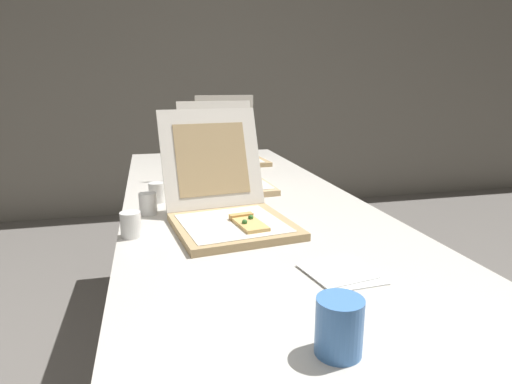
# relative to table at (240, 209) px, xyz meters

# --- Properties ---
(wall_back) EXTENTS (10.00, 0.10, 2.60)m
(wall_back) POSITION_rel_table_xyz_m (0.00, 2.48, 0.59)
(wall_back) COLOR gray
(wall_back) RESTS_ON ground
(table) EXTENTS (0.85, 2.27, 0.75)m
(table) POSITION_rel_table_xyz_m (0.00, 0.00, 0.00)
(table) COLOR beige
(table) RESTS_ON ground
(pizza_box_front) EXTENTS (0.39, 0.48, 0.34)m
(pizza_box_front) POSITION_rel_table_xyz_m (-0.10, -0.32, 0.10)
(pizza_box_front) COLOR tan
(pizza_box_front) RESTS_ON table
(pizza_box_middle) EXTENTS (0.35, 0.44, 0.34)m
(pizza_box_middle) POSITION_rel_table_xyz_m (-0.02, 0.18, 0.10)
(pizza_box_middle) COLOR tan
(pizza_box_middle) RESTS_ON table
(pizza_box_back) EXTENTS (0.36, 0.36, 0.35)m
(pizza_box_back) POSITION_rel_table_xyz_m (0.11, 0.74, 0.10)
(pizza_box_back) COLOR tan
(pizza_box_back) RESTS_ON table
(cup_white_near_center) EXTENTS (0.06, 0.06, 0.07)m
(cup_white_near_center) POSITION_rel_table_xyz_m (-0.34, -0.14, 0.08)
(cup_white_near_center) COLOR white
(cup_white_near_center) RESTS_ON table
(cup_white_far) EXTENTS (0.06, 0.06, 0.07)m
(cup_white_far) POSITION_rel_table_xyz_m (-0.18, 0.40, 0.08)
(cup_white_far) COLOR white
(cup_white_far) RESTS_ON table
(cup_white_near_left) EXTENTS (0.06, 0.06, 0.07)m
(cup_white_near_left) POSITION_rel_table_xyz_m (-0.39, -0.35, 0.08)
(cup_white_near_left) COLOR white
(cup_white_near_left) RESTS_ON table
(cup_white_mid) EXTENTS (0.06, 0.06, 0.07)m
(cup_white_mid) POSITION_rel_table_xyz_m (-0.31, 0.00, 0.08)
(cup_white_mid) COLOR white
(cup_white_mid) RESTS_ON table
(cup_printed_front) EXTENTS (0.08, 0.08, 0.09)m
(cup_printed_front) POSITION_rel_table_xyz_m (-0.05, -0.99, 0.10)
(cup_printed_front) COLOR #477FCC
(cup_printed_front) RESTS_ON table
(napkin_pile) EXTENTS (0.17, 0.17, 0.01)m
(napkin_pile) POSITION_rel_table_xyz_m (0.08, -0.72, 0.05)
(napkin_pile) COLOR white
(napkin_pile) RESTS_ON table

